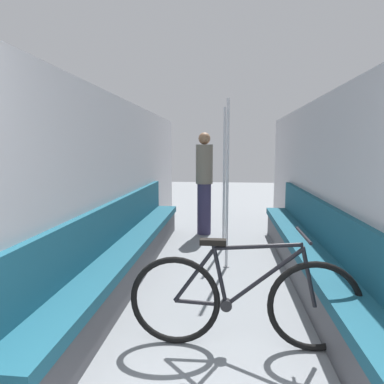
{
  "coord_description": "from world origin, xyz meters",
  "views": [
    {
      "loc": [
        0.09,
        -0.53,
        1.54
      ],
      "look_at": [
        -0.3,
        3.35,
        1.04
      ],
      "focal_mm": 32.0,
      "sensor_mm": 36.0,
      "label": 1
    }
  ],
  "objects_px": {
    "bench_seat_row_left": "(128,252)",
    "grab_pole_far": "(224,181)",
    "bench_seat_row_right": "(312,258)",
    "bicycle": "(243,301)",
    "passenger_standing": "(204,182)",
    "grab_pole_near": "(227,187)"
  },
  "relations": [
    {
      "from": "bench_seat_row_left",
      "to": "passenger_standing",
      "type": "bearing_deg",
      "value": 70.88
    },
    {
      "from": "bicycle",
      "to": "passenger_standing",
      "type": "distance_m",
      "value": 3.61
    },
    {
      "from": "bicycle",
      "to": "grab_pole_far",
      "type": "distance_m",
      "value": 2.79
    },
    {
      "from": "bicycle",
      "to": "bench_seat_row_left",
      "type": "bearing_deg",
      "value": 133.48
    },
    {
      "from": "bicycle",
      "to": "passenger_standing",
      "type": "height_order",
      "value": "passenger_standing"
    },
    {
      "from": "bench_seat_row_left",
      "to": "grab_pole_near",
      "type": "distance_m",
      "value": 1.46
    },
    {
      "from": "bench_seat_row_left",
      "to": "bench_seat_row_right",
      "type": "bearing_deg",
      "value": 0.0
    },
    {
      "from": "bench_seat_row_left",
      "to": "bicycle",
      "type": "xyz_separation_m",
      "value": [
        1.3,
        -1.31,
        0.06
      ]
    },
    {
      "from": "bicycle",
      "to": "passenger_standing",
      "type": "bearing_deg",
      "value": 97.39
    },
    {
      "from": "bench_seat_row_left",
      "to": "bench_seat_row_right",
      "type": "relative_size",
      "value": 1.0
    },
    {
      "from": "grab_pole_far",
      "to": "passenger_standing",
      "type": "bearing_deg",
      "value": 113.3
    },
    {
      "from": "grab_pole_far",
      "to": "bicycle",
      "type": "bearing_deg",
      "value": -86.31
    },
    {
      "from": "bench_seat_row_left",
      "to": "grab_pole_far",
      "type": "xyz_separation_m",
      "value": [
        1.12,
        1.38,
        0.73
      ]
    },
    {
      "from": "bench_seat_row_left",
      "to": "grab_pole_near",
      "type": "xyz_separation_m",
      "value": [
        1.17,
        0.49,
        0.73
      ]
    },
    {
      "from": "bench_seat_row_right",
      "to": "grab_pole_far",
      "type": "distance_m",
      "value": 1.86
    },
    {
      "from": "passenger_standing",
      "to": "grab_pole_far",
      "type": "bearing_deg",
      "value": -151.17
    },
    {
      "from": "bench_seat_row_left",
      "to": "bench_seat_row_right",
      "type": "xyz_separation_m",
      "value": [
        2.12,
        0.0,
        0.0
      ]
    },
    {
      "from": "bicycle",
      "to": "grab_pole_near",
      "type": "relative_size",
      "value": 0.83
    },
    {
      "from": "bench_seat_row_left",
      "to": "grab_pole_near",
      "type": "relative_size",
      "value": 2.26
    },
    {
      "from": "bench_seat_row_right",
      "to": "passenger_standing",
      "type": "bearing_deg",
      "value": 121.51
    },
    {
      "from": "passenger_standing",
      "to": "bicycle",
      "type": "bearing_deg",
      "value": -165.91
    },
    {
      "from": "grab_pole_far",
      "to": "bench_seat_row_right",
      "type": "bearing_deg",
      "value": -54.16
    }
  ]
}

